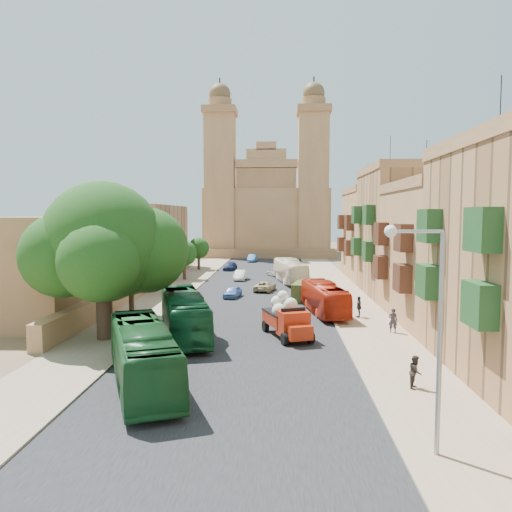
# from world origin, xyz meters

# --- Properties ---
(ground) EXTENTS (260.00, 260.00, 0.00)m
(ground) POSITION_xyz_m (0.00, 0.00, 0.00)
(ground) COLOR brown
(road_surface) EXTENTS (14.00, 140.00, 0.01)m
(road_surface) POSITION_xyz_m (0.00, 30.00, 0.01)
(road_surface) COLOR black
(road_surface) RESTS_ON ground
(sidewalk_east) EXTENTS (5.00, 140.00, 0.01)m
(sidewalk_east) POSITION_xyz_m (9.50, 30.00, 0.01)
(sidewalk_east) COLOR #927960
(sidewalk_east) RESTS_ON ground
(sidewalk_west) EXTENTS (5.00, 140.00, 0.01)m
(sidewalk_west) POSITION_xyz_m (-9.50, 30.00, 0.01)
(sidewalk_west) COLOR #927960
(sidewalk_west) RESTS_ON ground
(kerb_east) EXTENTS (0.25, 140.00, 0.12)m
(kerb_east) POSITION_xyz_m (7.00, 30.00, 0.06)
(kerb_east) COLOR #927960
(kerb_east) RESTS_ON ground
(kerb_west) EXTENTS (0.25, 140.00, 0.12)m
(kerb_west) POSITION_xyz_m (-7.00, 30.00, 0.06)
(kerb_west) COLOR #927960
(kerb_west) RESTS_ON ground
(townhouse_b) EXTENTS (9.00, 14.00, 14.90)m
(townhouse_b) POSITION_xyz_m (15.95, 11.00, 5.66)
(townhouse_b) COLOR #9C6E46
(townhouse_b) RESTS_ON ground
(townhouse_c) EXTENTS (9.00, 14.00, 17.40)m
(townhouse_c) POSITION_xyz_m (15.95, 25.00, 6.91)
(townhouse_c) COLOR #A6754B
(townhouse_c) RESTS_ON ground
(townhouse_d) EXTENTS (9.00, 14.00, 15.90)m
(townhouse_d) POSITION_xyz_m (15.95, 39.00, 6.16)
(townhouse_d) COLOR #9C6E46
(townhouse_d) RESTS_ON ground
(west_wall) EXTENTS (1.00, 40.00, 1.80)m
(west_wall) POSITION_xyz_m (-12.50, 20.00, 0.90)
(west_wall) COLOR #9C6E46
(west_wall) RESTS_ON ground
(west_building_low) EXTENTS (10.00, 28.00, 8.40)m
(west_building_low) POSITION_xyz_m (-18.00, 18.00, 4.20)
(west_building_low) COLOR #8A603C
(west_building_low) RESTS_ON ground
(west_building_mid) EXTENTS (10.00, 22.00, 10.00)m
(west_building_mid) POSITION_xyz_m (-18.00, 44.00, 5.00)
(west_building_mid) COLOR #A6754B
(west_building_mid) RESTS_ON ground
(church) EXTENTS (28.00, 22.50, 36.30)m
(church) POSITION_xyz_m (-0.00, 78.61, 9.52)
(church) COLOR #9C6E46
(church) RESTS_ON ground
(ficus_tree) EXTENTS (10.89, 10.01, 10.89)m
(ficus_tree) POSITION_xyz_m (-9.40, 4.01, 6.43)
(ficus_tree) COLOR #37271B
(ficus_tree) RESTS_ON ground
(street_tree_a) EXTENTS (3.30, 3.30, 5.08)m
(street_tree_a) POSITION_xyz_m (-10.00, 12.00, 3.40)
(street_tree_a) COLOR #37271B
(street_tree_a) RESTS_ON ground
(street_tree_b) EXTENTS (3.07, 3.07, 4.72)m
(street_tree_b) POSITION_xyz_m (-10.00, 24.00, 3.15)
(street_tree_b) COLOR #37271B
(street_tree_b) RESTS_ON ground
(street_tree_c) EXTENTS (3.38, 3.38, 5.20)m
(street_tree_c) POSITION_xyz_m (-10.00, 36.00, 3.48)
(street_tree_c) COLOR #37271B
(street_tree_c) RESTS_ON ground
(street_tree_d) EXTENTS (3.31, 3.31, 5.08)m
(street_tree_d) POSITION_xyz_m (-10.00, 48.00, 3.40)
(street_tree_d) COLOR #37271B
(street_tree_d) RESTS_ON ground
(streetlamp) EXTENTS (2.11, 0.44, 8.22)m
(streetlamp) POSITION_xyz_m (7.72, -12.00, 5.20)
(streetlamp) COLOR gray
(streetlamp) RESTS_ON ground
(red_truck) EXTENTS (3.70, 5.77, 3.19)m
(red_truck) POSITION_xyz_m (3.12, 5.01, 1.40)
(red_truck) COLOR #9E220C
(red_truck) RESTS_ON ground
(olive_pickup) EXTENTS (2.70, 4.63, 1.79)m
(olive_pickup) POSITION_xyz_m (5.08, 20.42, 0.88)
(olive_pickup) COLOR #42501E
(olive_pickup) RESTS_ON ground
(bus_green_south) EXTENTS (6.42, 11.24, 3.08)m
(bus_green_south) POSITION_xyz_m (-4.30, -5.21, 1.54)
(bus_green_south) COLOR #174D21
(bus_green_south) RESTS_ON ground
(bus_green_north) EXTENTS (5.58, 11.56, 3.14)m
(bus_green_north) POSITION_xyz_m (-4.12, 4.90, 1.57)
(bus_green_north) COLOR #114D28
(bus_green_north) RESTS_ON ground
(bus_red_east) EXTENTS (3.65, 9.88, 2.69)m
(bus_red_east) POSITION_xyz_m (6.50, 13.66, 1.34)
(bus_red_east) COLOR #B0250E
(bus_red_east) RESTS_ON ground
(bus_cream_east) EXTENTS (4.35, 10.90, 2.96)m
(bus_cream_east) POSITION_xyz_m (4.00, 33.65, 1.48)
(bus_cream_east) COLOR #FFEDCD
(bus_cream_east) RESTS_ON ground
(car_blue_a) EXTENTS (2.02, 3.69, 1.19)m
(car_blue_a) POSITION_xyz_m (-2.24, 21.71, 0.59)
(car_blue_a) COLOR #5681C7
(car_blue_a) RESTS_ON ground
(car_white_a) EXTENTS (1.74, 4.05, 1.30)m
(car_white_a) POSITION_xyz_m (-2.49, 35.73, 0.65)
(car_white_a) COLOR white
(car_white_a) RESTS_ON ground
(car_cream) EXTENTS (2.70, 4.43, 1.15)m
(car_cream) POSITION_xyz_m (1.00, 26.25, 0.57)
(car_cream) COLOR tan
(car_cream) RESTS_ON ground
(car_dkblue) EXTENTS (2.18, 4.22, 1.17)m
(car_dkblue) POSITION_xyz_m (-5.00, 47.46, 0.59)
(car_dkblue) COLOR #152245
(car_dkblue) RESTS_ON ground
(car_white_b) EXTENTS (2.54, 3.49, 1.10)m
(car_white_b) POSITION_xyz_m (1.93, 40.25, 0.55)
(car_white_b) COLOR #BCBCBC
(car_white_b) RESTS_ON ground
(car_blue_b) EXTENTS (1.78, 4.17, 1.34)m
(car_blue_b) POSITION_xyz_m (-2.30, 61.73, 0.67)
(car_blue_b) COLOR #3C7FCA
(car_blue_b) RESTS_ON ground
(pedestrian_a) EXTENTS (0.72, 0.54, 1.79)m
(pedestrian_a) POSITION_xyz_m (10.87, 6.73, 0.90)
(pedestrian_a) COLOR #2A262F
(pedestrian_a) RESTS_ON ground
(pedestrian_b) EXTENTS (0.87, 0.97, 1.64)m
(pedestrian_b) POSITION_xyz_m (9.32, -5.04, 0.82)
(pedestrian_b) COLOR #2E2722
(pedestrian_b) RESTS_ON ground
(pedestrian_c) EXTENTS (0.60, 1.11, 1.79)m
(pedestrian_c) POSITION_xyz_m (9.27, 12.11, 0.90)
(pedestrian_c) COLOR #2C2D31
(pedestrian_c) RESTS_ON ground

